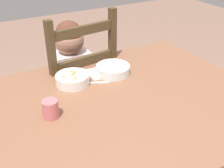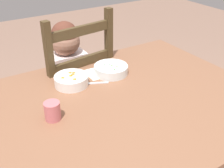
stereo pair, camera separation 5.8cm
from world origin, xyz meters
name	(u,v)px [view 2 (the right image)]	position (x,y,z in m)	size (l,w,h in m)	color
dining_table	(123,117)	(0.00, 0.00, 0.64)	(1.27, 0.99, 0.73)	brown
dining_chair	(73,96)	(-0.02, 0.54, 0.47)	(0.47, 0.47, 1.03)	#47371F
child_figure	(70,75)	(-0.03, 0.54, 0.63)	(0.32, 0.31, 0.95)	white
bowl_of_peas	(111,69)	(0.09, 0.25, 0.76)	(0.18, 0.18, 0.05)	white
bowl_of_carrots	(71,80)	(-0.14, 0.25, 0.76)	(0.17, 0.17, 0.05)	white
spoon	(90,83)	(-0.06, 0.21, 0.74)	(0.13, 0.08, 0.01)	silver
drinking_cup	(52,111)	(-0.32, 0.03, 0.77)	(0.07, 0.07, 0.08)	#CE6B70
paper_napkin	(100,72)	(0.04, 0.29, 0.73)	(0.14, 0.13, 0.00)	white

